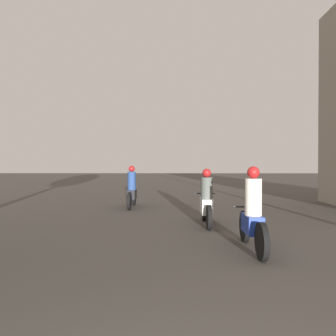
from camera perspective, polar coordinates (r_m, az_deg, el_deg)
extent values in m
cylinder|color=black|center=(7.43, 13.19, -9.86)|extent=(0.10, 0.68, 0.68)
cylinder|color=black|center=(6.10, 16.03, -12.21)|extent=(0.10, 0.68, 0.68)
cube|color=#1E389E|center=(6.73, 14.47, -9.42)|extent=(0.30, 0.73, 0.36)
cylinder|color=black|center=(7.12, 13.62, -6.57)|extent=(0.60, 0.04, 0.04)
cylinder|color=silver|center=(6.58, 14.63, -4.91)|extent=(0.32, 0.32, 0.72)
sphere|color=#A51919|center=(6.55, 14.64, -0.75)|extent=(0.24, 0.24, 0.24)
cylinder|color=black|center=(9.93, 6.30, -7.27)|extent=(0.10, 0.65, 0.65)
cylinder|color=black|center=(8.58, 7.15, -8.53)|extent=(0.10, 0.65, 0.65)
cube|color=silver|center=(9.23, 6.70, -6.58)|extent=(0.30, 0.85, 0.42)
cylinder|color=black|center=(9.64, 6.43, -4.42)|extent=(0.60, 0.04, 0.04)
cylinder|color=#4C514C|center=(9.09, 6.75, -3.49)|extent=(0.32, 0.32, 0.59)
sphere|color=#A51919|center=(9.07, 6.76, -0.87)|extent=(0.24, 0.24, 0.24)
cylinder|color=black|center=(13.64, -5.91, -5.06)|extent=(0.10, 0.66, 0.66)
cylinder|color=black|center=(12.20, -6.74, -5.74)|extent=(0.10, 0.66, 0.66)
cube|color=black|center=(12.90, -6.30, -4.59)|extent=(0.30, 0.79, 0.36)
cylinder|color=black|center=(13.35, -6.04, -3.20)|extent=(0.60, 0.04, 0.04)
cylinder|color=navy|center=(12.79, -6.35, -2.24)|extent=(0.32, 0.32, 0.70)
sphere|color=#A51919|center=(12.77, -6.35, -0.13)|extent=(0.24, 0.24, 0.24)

